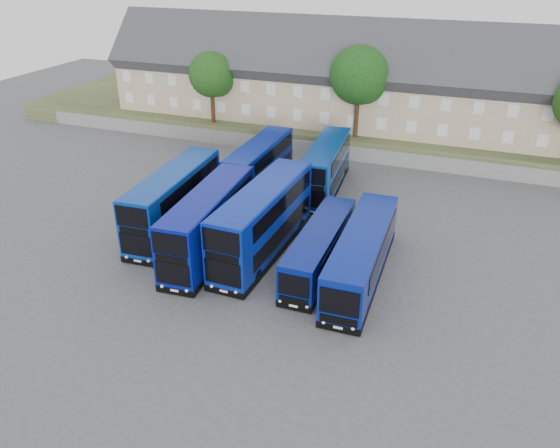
{
  "coord_description": "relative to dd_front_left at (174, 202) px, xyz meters",
  "views": [
    {
      "loc": [
        13.79,
        -27.83,
        19.74
      ],
      "look_at": [
        1.8,
        4.03,
        2.2
      ],
      "focal_mm": 35.0,
      "sensor_mm": 36.0,
      "label": 1
    }
  ],
  "objects": [
    {
      "name": "terrace_row",
      "position": [
        9.97,
        25.52,
        4.32
      ],
      "size": [
        60.0,
        10.4,
        11.2
      ],
      "color": "tan",
      "rests_on": "earth_bank"
    },
    {
      "name": "dd_front_left",
      "position": [
        0.0,
        0.0,
        0.0
      ],
      "size": [
        3.34,
        11.79,
        4.63
      ],
      "rotation": [
        0.0,
        0.0,
        0.06
      ],
      "color": "#083296",
      "rests_on": "ground"
    },
    {
      "name": "dd_rear_left",
      "position": [
        3.12,
        9.32,
        -0.18
      ],
      "size": [
        2.47,
        10.77,
        4.28
      ],
      "rotation": [
        0.0,
        0.0,
        -0.0
      ],
      "color": "#08219D",
      "rests_on": "ground"
    },
    {
      "name": "coach_east_a",
      "position": [
        12.04,
        -1.58,
        -0.83
      ],
      "size": [
        2.32,
        10.83,
        2.95
      ],
      "rotation": [
        0.0,
        0.0,
        0.0
      ],
      "color": "navy",
      "rests_on": "ground"
    },
    {
      "name": "tree_mid",
      "position": [
        9.11,
        21.12,
        5.79
      ],
      "size": [
        5.76,
        5.76,
        9.18
      ],
      "color": "#382314",
      "rests_on": "earth_bank"
    },
    {
      "name": "dd_front_right",
      "position": [
        7.67,
        -0.93,
        0.11
      ],
      "size": [
        3.22,
        12.32,
        4.86
      ],
      "rotation": [
        0.0,
        0.0,
        -0.03
      ],
      "color": "#08229F",
      "rests_on": "ground"
    },
    {
      "name": "dd_front_mid",
      "position": [
        4.17,
        -2.33,
        -0.03
      ],
      "size": [
        3.38,
        11.65,
        4.57
      ],
      "rotation": [
        0.0,
        0.0,
        0.06
      ],
      "color": "#07138A",
      "rests_on": "ground"
    },
    {
      "name": "tree_west",
      "position": [
        -6.89,
        20.62,
        4.77
      ],
      "size": [
        4.8,
        4.8,
        7.65
      ],
      "color": "#382314",
      "rests_on": "earth_bank"
    },
    {
      "name": "earth_bank",
      "position": [
        6.96,
        29.52,
        -1.28
      ],
      "size": [
        80.0,
        20.0,
        2.0
      ],
      "primitive_type": "cube",
      "color": "#3C4B2A",
      "rests_on": "ground"
    },
    {
      "name": "retaining_wall",
      "position": [
        6.96,
        19.52,
        -1.53
      ],
      "size": [
        70.0,
        0.4,
        1.5
      ],
      "primitive_type": "cube",
      "color": "slate",
      "rests_on": "ground"
    },
    {
      "name": "ground",
      "position": [
        6.96,
        -4.48,
        -2.28
      ],
      "size": [
        120.0,
        120.0,
        0.0
      ],
      "primitive_type": "plane",
      "color": "#4E4E53",
      "rests_on": "ground"
    },
    {
      "name": "dd_rear_right",
      "position": [
        8.7,
        11.14,
        -0.17
      ],
      "size": [
        3.32,
        10.95,
        4.29
      ],
      "rotation": [
        0.0,
        0.0,
        0.08
      ],
      "color": "#083B9B",
      "rests_on": "ground"
    },
    {
      "name": "coach_east_b",
      "position": [
        14.97,
        -1.83,
        -0.61
      ],
      "size": [
        2.9,
        12.5,
        3.4
      ],
      "rotation": [
        0.0,
        0.0,
        0.02
      ],
      "color": "navy",
      "rests_on": "ground"
    }
  ]
}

